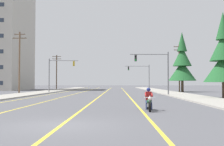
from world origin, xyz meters
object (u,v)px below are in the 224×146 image
object	(u,v)px
utility_pole_left_near	(19,60)
utility_pole_right_far	(179,66)
conifer_tree_right_verge_far	(182,64)
traffic_signal_mid_right	(142,73)
traffic_signal_near_left	(58,70)
traffic_signal_near_right	(157,66)
conifer_tree_right_verge_near	(223,58)
utility_pole_left_far	(57,71)
motorcycle_with_rider	(149,101)

from	to	relation	value
utility_pole_left_near	utility_pole_right_far	size ratio (longest dim) A/B	1.09
utility_pole_right_far	conifer_tree_right_verge_far	bearing A→B (deg)	12.14
traffic_signal_mid_right	utility_pole_left_near	bearing A→B (deg)	-135.83
traffic_signal_near_left	utility_pole_left_near	xyz separation A→B (m)	(-5.39, -4.60, 1.38)
traffic_signal_near_right	traffic_signal_mid_right	xyz separation A→B (m)	(0.31, 27.60, 0.03)
utility_pole_right_far	conifer_tree_right_verge_near	size ratio (longest dim) A/B	0.94
utility_pole_left_far	conifer_tree_right_verge_near	world-z (taller)	conifer_tree_right_verge_near
utility_pole_left_near	conifer_tree_right_verge_near	bearing A→B (deg)	-25.32
utility_pole_right_far	conifer_tree_right_verge_near	xyz separation A→B (m)	(-0.10, -23.07, -0.47)
traffic_signal_mid_right	conifer_tree_right_verge_near	distance (m)	35.61
utility_pole_right_far	traffic_signal_near_right	bearing A→B (deg)	-113.13
traffic_signal_near_left	utility_pole_left_near	world-z (taller)	utility_pole_left_near
motorcycle_with_rider	traffic_signal_mid_right	world-z (taller)	traffic_signal_mid_right
traffic_signal_near_left	conifer_tree_right_verge_near	size ratio (longest dim) A/B	0.62
conifer_tree_right_verge_far	utility_pole_left_near	bearing A→B (deg)	-161.57
motorcycle_with_rider	utility_pole_right_far	bearing A→B (deg)	74.54
traffic_signal_near_left	utility_pole_right_far	distance (m)	23.73
traffic_signal_near_left	utility_pole_left_far	xyz separation A→B (m)	(-5.39, 23.38, 0.90)
utility_pole_left_near	motorcycle_with_rider	bearing A→B (deg)	-56.55
traffic_signal_mid_right	utility_pole_left_far	size ratio (longest dim) A/B	0.67
traffic_signal_near_right	traffic_signal_near_left	xyz separation A→B (m)	(-16.51, 10.62, -0.01)
traffic_signal_mid_right	utility_pole_left_far	xyz separation A→B (m)	(-22.21, 6.40, 0.86)
utility_pole_left_far	conifer_tree_right_verge_far	xyz separation A→B (m)	(29.17, -18.25, 0.47)
traffic_signal_near_right	utility_pole_left_far	distance (m)	40.45
traffic_signal_mid_right	conifer_tree_right_verge_far	bearing A→B (deg)	-59.58
utility_pole_left_near	utility_pole_left_far	xyz separation A→B (m)	(0.00, 27.98, -0.48)
traffic_signal_near_left	utility_pole_left_far	distance (m)	24.01
utility_pole_right_far	conifer_tree_right_verge_far	size ratio (longest dim) A/B	0.78
traffic_signal_near_right	conifer_tree_right_verge_far	world-z (taller)	conifer_tree_right_verge_far
traffic_signal_near_right	utility_pole_right_far	world-z (taller)	utility_pole_right_far
conifer_tree_right_verge_near	traffic_signal_mid_right	bearing A→B (deg)	100.13
utility_pole_right_far	motorcycle_with_rider	bearing A→B (deg)	-105.46
utility_pole_left_far	conifer_tree_right_verge_near	bearing A→B (deg)	-55.51
traffic_signal_near_left	traffic_signal_mid_right	world-z (taller)	same
utility_pole_left_near	utility_pole_left_far	distance (m)	27.98
traffic_signal_near_right	traffic_signal_near_left	distance (m)	19.63
traffic_signal_near_right	utility_pole_right_far	size ratio (longest dim) A/B	0.66
motorcycle_with_rider	utility_pole_right_far	world-z (taller)	utility_pole_right_far
motorcycle_with_rider	conifer_tree_right_verge_far	bearing A→B (deg)	73.73
motorcycle_with_rider	conifer_tree_right_verge_near	distance (m)	17.92
traffic_signal_mid_right	utility_pole_left_far	distance (m)	23.13
utility_pole_left_near	traffic_signal_near_left	bearing A→B (deg)	40.45
motorcycle_with_rider	utility_pole_left_near	distance (m)	33.51
utility_pole_left_far	conifer_tree_right_verge_far	world-z (taller)	conifer_tree_right_verge_far
motorcycle_with_rider	traffic_signal_near_left	distance (m)	34.91
traffic_signal_near_right	traffic_signal_near_left	bearing A→B (deg)	147.25
utility_pole_right_far	conifer_tree_right_verge_far	world-z (taller)	conifer_tree_right_verge_far
traffic_signal_near_right	utility_pole_left_far	xyz separation A→B (m)	(-21.90, 34.00, 0.89)
traffic_signal_near_left	utility_pole_right_far	bearing A→B (deg)	12.16
utility_pole_left_near	traffic_signal_mid_right	bearing A→B (deg)	44.17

